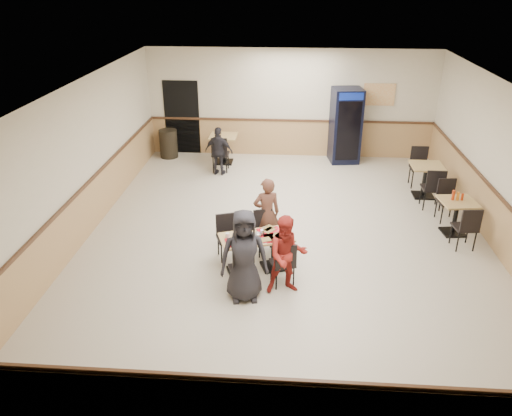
# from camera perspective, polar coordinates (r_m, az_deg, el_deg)

# --- Properties ---
(ground) EXTENTS (10.00, 10.00, 0.00)m
(ground) POSITION_cam_1_polar(r_m,az_deg,el_deg) (10.08, 3.44, -3.30)
(ground) COLOR beige
(ground) RESTS_ON ground
(room_shell) EXTENTS (10.00, 10.00, 10.00)m
(room_shell) POSITION_cam_1_polar(r_m,az_deg,el_deg) (12.28, 12.07, 4.56)
(room_shell) COLOR silver
(room_shell) RESTS_ON ground
(main_table) EXTENTS (1.39, 1.00, 0.67)m
(main_table) POSITION_cam_1_polar(r_m,az_deg,el_deg) (8.79, 0.04, -4.57)
(main_table) COLOR black
(main_table) RESTS_ON ground
(main_chairs) EXTENTS (1.53, 1.75, 0.85)m
(main_chairs) POSITION_cam_1_polar(r_m,az_deg,el_deg) (8.79, -0.24, -4.73)
(main_chairs) COLOR black
(main_chairs) RESTS_ON ground
(diner_woman_left) EXTENTS (0.84, 0.62, 1.57)m
(diner_woman_left) POSITION_cam_1_polar(r_m,az_deg,el_deg) (7.89, -1.37, -5.49)
(diner_woman_left) COLOR black
(diner_woman_left) RESTS_ON ground
(diner_woman_right) EXTENTS (0.76, 0.64, 1.37)m
(diner_woman_right) POSITION_cam_1_polar(r_m,az_deg,el_deg) (8.11, 3.57, -5.40)
(diner_woman_right) COLOR maroon
(diner_woman_right) RESTS_ON ground
(diner_man_opposite) EXTENTS (0.59, 0.47, 1.42)m
(diner_man_opposite) POSITION_cam_1_polar(r_m,az_deg,el_deg) (9.40, 1.22, -0.63)
(diner_man_opposite) COLOR brown
(diner_man_opposite) RESTS_ON ground
(lone_diner) EXTENTS (0.79, 0.45, 1.27)m
(lone_diner) POSITION_cam_1_polar(r_m,az_deg,el_deg) (12.99, -4.25, 6.48)
(lone_diner) COLOR black
(lone_diner) RESTS_ON ground
(tabletop_clutter) EXTENTS (1.12, 0.86, 0.12)m
(tabletop_clutter) POSITION_cam_1_polar(r_m,az_deg,el_deg) (8.64, 0.46, -3.29)
(tabletop_clutter) COLOR #B80C16
(tabletop_clutter) RESTS_ON main_table
(side_table_near) EXTENTS (0.75, 0.75, 0.72)m
(side_table_near) POSITION_cam_1_polar(r_m,az_deg,el_deg) (10.76, 21.91, -0.42)
(side_table_near) COLOR black
(side_table_near) RESTS_ON ground
(side_table_near_chair_south) EXTENTS (0.47, 0.47, 0.91)m
(side_table_near_chair_south) POSITION_cam_1_polar(r_m,az_deg,el_deg) (10.28, 22.76, -1.93)
(side_table_near_chair_south) COLOR black
(side_table_near_chair_south) RESTS_ON ground
(side_table_near_chair_north) EXTENTS (0.47, 0.47, 0.91)m
(side_table_near_chair_north) POSITION_cam_1_polar(r_m,az_deg,el_deg) (11.27, 21.11, 0.75)
(side_table_near_chair_north) COLOR black
(side_table_near_chair_north) RESTS_ON ground
(side_table_far) EXTENTS (0.73, 0.73, 0.78)m
(side_table_far) POSITION_cam_1_polar(r_m,az_deg,el_deg) (12.32, 18.83, 3.51)
(side_table_far) COLOR black
(side_table_far) RESTS_ON ground
(side_table_far_chair_south) EXTENTS (0.46, 0.46, 0.99)m
(side_table_far_chair_south) POSITION_cam_1_polar(r_m,az_deg,el_deg) (11.77, 19.48, 2.26)
(side_table_far_chair_south) COLOR black
(side_table_far_chair_south) RESTS_ON ground
(side_table_far_chair_north) EXTENTS (0.46, 0.46, 0.99)m
(side_table_far_chair_north) POSITION_cam_1_polar(r_m,az_deg,el_deg) (12.90, 18.19, 4.45)
(side_table_far_chair_north) COLOR black
(side_table_far_chair_north) RESTS_ON ground
(condiment_caddy) EXTENTS (0.23, 0.06, 0.20)m
(condiment_caddy) POSITION_cam_1_polar(r_m,az_deg,el_deg) (10.67, 21.97, 1.30)
(condiment_caddy) COLOR #B4300C
(condiment_caddy) RESTS_ON side_table_near
(back_table) EXTENTS (0.73, 0.73, 0.78)m
(back_table) POSITION_cam_1_polar(r_m,az_deg,el_deg) (13.86, -3.72, 7.24)
(back_table) COLOR black
(back_table) RESTS_ON ground
(back_table_chair_lone) EXTENTS (0.46, 0.46, 0.99)m
(back_table_chair_lone) POSITION_cam_1_polar(r_m,az_deg,el_deg) (13.28, -4.08, 6.29)
(back_table_chair_lone) COLOR black
(back_table_chair_lone) RESTS_ON ground
(pepsi_cooler) EXTENTS (0.87, 0.87, 2.03)m
(pepsi_cooler) POSITION_cam_1_polar(r_m,az_deg,el_deg) (14.05, 10.18, 9.25)
(pepsi_cooler) COLOR black
(pepsi_cooler) RESTS_ON ground
(trash_bin) EXTENTS (0.51, 0.51, 0.80)m
(trash_bin) POSITION_cam_1_polar(r_m,az_deg,el_deg) (14.53, -9.97, 7.26)
(trash_bin) COLOR black
(trash_bin) RESTS_ON ground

